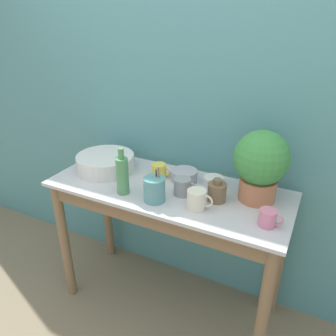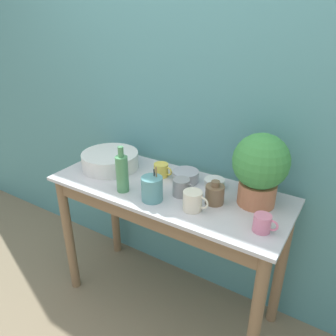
{
  "view_description": "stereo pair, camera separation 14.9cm",
  "coord_description": "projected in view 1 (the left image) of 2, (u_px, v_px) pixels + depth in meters",
  "views": [
    {
      "loc": [
        0.71,
        -1.14,
        1.74
      ],
      "look_at": [
        0.0,
        0.27,
        0.98
      ],
      "focal_mm": 35.0,
      "sensor_mm": 36.0,
      "label": 1
    },
    {
      "loc": [
        0.84,
        -1.07,
        1.74
      ],
      "look_at": [
        0.0,
        0.27,
        0.98
      ],
      "focal_mm": 35.0,
      "sensor_mm": 36.0,
      "label": 2
    }
  ],
  "objects": [
    {
      "name": "mug_grey",
      "position": [
        183.0,
        187.0,
        1.72
      ],
      "size": [
        0.13,
        0.09,
        0.09
      ],
      "color": "gray",
      "rests_on": "counter_table"
    },
    {
      "name": "bowl_small_enamel_white",
      "position": [
        213.0,
        181.0,
        1.83
      ],
      "size": [
        0.11,
        0.11,
        0.05
      ],
      "color": "silver",
      "rests_on": "counter_table"
    },
    {
      "name": "mug_cream",
      "position": [
        197.0,
        199.0,
        1.6
      ],
      "size": [
        0.13,
        0.09,
        0.1
      ],
      "color": "beige",
      "rests_on": "counter_table"
    },
    {
      "name": "bowl_small_steel",
      "position": [
        184.0,
        175.0,
        1.88
      ],
      "size": [
        0.15,
        0.15,
        0.06
      ],
      "color": "#A8A8B2",
      "rests_on": "counter_table"
    },
    {
      "name": "utensil_cup",
      "position": [
        155.0,
        190.0,
        1.66
      ],
      "size": [
        0.11,
        0.11,
        0.19
      ],
      "color": "#569399",
      "rests_on": "counter_table"
    },
    {
      "name": "mug_yellow",
      "position": [
        159.0,
        170.0,
        1.92
      ],
      "size": [
        0.12,
        0.09,
        0.08
      ],
      "color": "#E5CC4C",
      "rests_on": "counter_table"
    },
    {
      "name": "bottle_short",
      "position": [
        217.0,
        192.0,
        1.67
      ],
      "size": [
        0.1,
        0.1,
        0.12
      ],
      "color": "brown",
      "rests_on": "counter_table"
    },
    {
      "name": "mug_pink",
      "position": [
        268.0,
        218.0,
        1.47
      ],
      "size": [
        0.11,
        0.08,
        0.08
      ],
      "color": "pink",
      "rests_on": "counter_table"
    },
    {
      "name": "bottle_tall",
      "position": [
        122.0,
        175.0,
        1.71
      ],
      "size": [
        0.07,
        0.07,
        0.26
      ],
      "color": "#4C8C59",
      "rests_on": "counter_table"
    },
    {
      "name": "ground_plane",
      "position": [
        147.0,
        333.0,
        1.96
      ],
      "size": [
        12.0,
        12.0,
        0.0
      ],
      "primitive_type": "plane",
      "color": "#7F7056"
    },
    {
      "name": "counter_table",
      "position": [
        166.0,
        218.0,
        1.88
      ],
      "size": [
        1.34,
        0.55,
        0.86
      ],
      "color": "#846647",
      "rests_on": "ground_plane"
    },
    {
      "name": "bowl_wash_large",
      "position": [
        106.0,
        163.0,
        1.99
      ],
      "size": [
        0.35,
        0.35,
        0.1
      ],
      "color": "silver",
      "rests_on": "counter_table"
    },
    {
      "name": "wall_back",
      "position": [
        193.0,
        113.0,
        1.93
      ],
      "size": [
        6.0,
        0.05,
        2.4
      ],
      "color": "teal",
      "rests_on": "ground_plane"
    },
    {
      "name": "potted_plant",
      "position": [
        261.0,
        163.0,
        1.61
      ],
      "size": [
        0.27,
        0.27,
        0.37
      ],
      "color": "#B7704C",
      "rests_on": "counter_table"
    }
  ]
}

